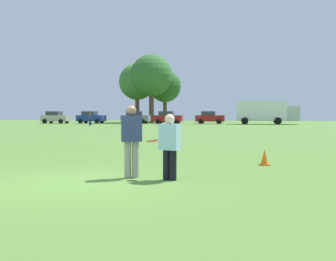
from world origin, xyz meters
TOP-DOWN VIEW (x-y plane):
  - ground_plane at (0.00, 0.00)m, footprint 143.00×143.00m
  - player_thrower at (0.90, 0.94)m, footprint 0.56×0.43m
  - player_defender at (1.88, 0.75)m, footprint 0.53×0.41m
  - frisbee at (1.43, 0.89)m, footprint 0.28×0.27m
  - traffic_cone at (4.35, 3.84)m, footprint 0.32×0.32m
  - parked_car_near_left at (-22.56, 47.18)m, footprint 4.29×2.38m
  - parked_car_mid_left at (-17.37, 48.24)m, footprint 4.29×2.38m
  - parked_car_center at (-10.58, 48.72)m, footprint 4.29×2.38m
  - parked_car_mid_right at (-5.53, 47.79)m, footprint 4.29×2.38m
  - parked_car_near_right at (0.54, 49.03)m, footprint 4.29×2.38m
  - box_truck at (8.36, 47.58)m, footprint 8.61×3.29m
  - bystander_sideline_watcher at (-14.22, 39.35)m, footprint 0.49×0.39m
  - tree_west_maple at (-11.53, 54.00)m, footprint 5.91×5.91m
  - tree_center_elm at (-8.90, 52.71)m, footprint 6.68×6.68m
  - tree_east_birch at (-7.33, 56.43)m, footprint 5.38×5.38m

SIDE VIEW (x-z plane):
  - ground_plane at x=0.00m, z-range 0.00..0.00m
  - traffic_cone at x=4.35m, z-range -0.01..0.47m
  - player_defender at x=1.88m, z-range 0.09..1.66m
  - bystander_sideline_watcher at x=-14.22m, z-range 0.10..1.66m
  - frisbee at x=1.43m, z-range 0.87..0.97m
  - parked_car_near_left at x=-22.56m, z-range 0.01..1.83m
  - parked_car_mid_left at x=-17.37m, z-range 0.01..1.83m
  - parked_car_center at x=-10.58m, z-range 0.01..1.83m
  - parked_car_mid_right at x=-5.53m, z-range 0.01..1.83m
  - parked_car_near_right at x=0.54m, z-range 0.01..1.83m
  - player_thrower at x=0.90m, z-range 0.11..1.89m
  - box_truck at x=8.36m, z-range 0.16..3.34m
  - tree_east_birch at x=-7.33m, z-range 1.64..10.38m
  - tree_west_maple at x=-11.53m, z-range 1.81..11.42m
  - tree_center_elm at x=-8.90m, z-range 2.04..12.89m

